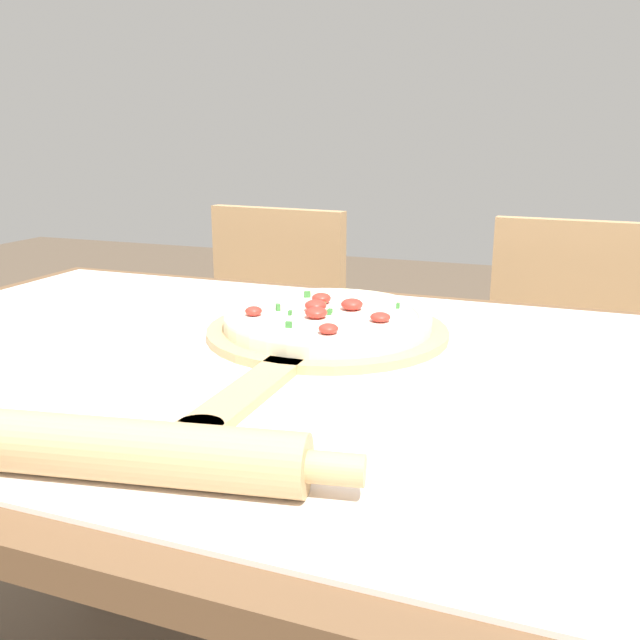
% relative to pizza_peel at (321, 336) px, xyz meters
% --- Properties ---
extents(dining_table, '(1.31, 0.87, 0.77)m').
position_rel_pizza_peel_xyz_m(dining_table, '(-0.05, -0.09, -0.13)').
color(dining_table, brown).
rests_on(dining_table, ground_plane).
extents(towel_cloth, '(1.23, 0.79, 0.00)m').
position_rel_pizza_peel_xyz_m(towel_cloth, '(-0.05, -0.09, -0.01)').
color(towel_cloth, silver).
rests_on(towel_cloth, dining_table).
extents(pizza_peel, '(0.34, 0.55, 0.01)m').
position_rel_pizza_peel_xyz_m(pizza_peel, '(0.00, 0.00, 0.00)').
color(pizza_peel, tan).
rests_on(pizza_peel, towel_cloth).
extents(pizza, '(0.29, 0.29, 0.04)m').
position_rel_pizza_peel_xyz_m(pizza, '(-0.00, 0.03, 0.02)').
color(pizza, beige).
rests_on(pizza, pizza_peel).
extents(rolling_pin, '(0.41, 0.11, 0.05)m').
position_rel_pizza_peel_xyz_m(rolling_pin, '(-0.02, -0.43, 0.02)').
color(rolling_pin, tan).
rests_on(rolling_pin, towel_cloth).
extents(chair_left, '(0.44, 0.44, 0.87)m').
position_rel_pizza_peel_xyz_m(chair_left, '(-0.41, 0.67, -0.28)').
color(chair_left, tan).
rests_on(chair_left, ground_plane).
extents(chair_right, '(0.42, 0.42, 0.87)m').
position_rel_pizza_peel_xyz_m(chair_right, '(0.33, 0.67, -0.28)').
color(chair_right, tan).
rests_on(chair_right, ground_plane).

